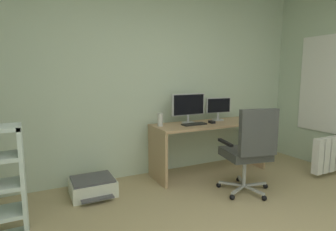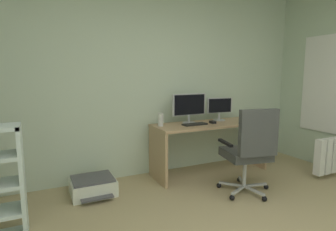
{
  "view_description": "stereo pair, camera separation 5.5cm",
  "coord_description": "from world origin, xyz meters",
  "px_view_note": "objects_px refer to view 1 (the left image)",
  "views": [
    {
      "loc": [
        -1.33,
        -1.01,
        1.38
      ],
      "look_at": [
        0.09,
        1.83,
        0.92
      ],
      "focal_mm": 29.38,
      "sensor_mm": 36.0,
      "label": 1
    },
    {
      "loc": [
        -1.28,
        -1.03,
        1.38
      ],
      "look_at": [
        0.09,
        1.83,
        0.92
      ],
      "focal_mm": 29.38,
      "sensor_mm": 36.0,
      "label": 2
    }
  ],
  "objects_px": {
    "monitor_secondary": "(218,107)",
    "monitor_main": "(188,106)",
    "computer_mouse": "(212,122)",
    "printer": "(93,187)",
    "desktop_speaker": "(160,120)",
    "desk": "(209,135)",
    "office_chair": "(250,148)",
    "keyboard": "(194,124)"
  },
  "relations": [
    {
      "from": "desktop_speaker",
      "to": "printer",
      "type": "height_order",
      "value": "desktop_speaker"
    },
    {
      "from": "computer_mouse",
      "to": "desktop_speaker",
      "type": "xyz_separation_m",
      "value": [
        -0.74,
        0.12,
        0.07
      ]
    },
    {
      "from": "desk",
      "to": "monitor_main",
      "type": "xyz_separation_m",
      "value": [
        -0.28,
        0.12,
        0.42
      ]
    },
    {
      "from": "keyboard",
      "to": "printer",
      "type": "bearing_deg",
      "value": 176.03
    },
    {
      "from": "desk",
      "to": "printer",
      "type": "distance_m",
      "value": 1.71
    },
    {
      "from": "desk",
      "to": "monitor_main",
      "type": "height_order",
      "value": "monitor_main"
    },
    {
      "from": "computer_mouse",
      "to": "printer",
      "type": "height_order",
      "value": "computer_mouse"
    },
    {
      "from": "keyboard",
      "to": "printer",
      "type": "relative_size",
      "value": 0.66
    },
    {
      "from": "monitor_secondary",
      "to": "printer",
      "type": "xyz_separation_m",
      "value": [
        -1.88,
        -0.15,
        -0.82
      ]
    },
    {
      "from": "desk",
      "to": "office_chair",
      "type": "bearing_deg",
      "value": -92.13
    },
    {
      "from": "office_chair",
      "to": "monitor_secondary",
      "type": "bearing_deg",
      "value": 74.69
    },
    {
      "from": "computer_mouse",
      "to": "desktop_speaker",
      "type": "distance_m",
      "value": 0.75
    },
    {
      "from": "desk",
      "to": "printer",
      "type": "height_order",
      "value": "desk"
    },
    {
      "from": "desk",
      "to": "computer_mouse",
      "type": "bearing_deg",
      "value": -88.05
    },
    {
      "from": "monitor_secondary",
      "to": "office_chair",
      "type": "distance_m",
      "value": 1.06
    },
    {
      "from": "desk",
      "to": "desktop_speaker",
      "type": "xyz_separation_m",
      "value": [
        -0.74,
        0.07,
        0.26
      ]
    },
    {
      "from": "monitor_main",
      "to": "monitor_secondary",
      "type": "xyz_separation_m",
      "value": [
        0.51,
        0.0,
        -0.04
      ]
    },
    {
      "from": "monitor_main",
      "to": "office_chair",
      "type": "height_order",
      "value": "monitor_main"
    },
    {
      "from": "keyboard",
      "to": "printer",
      "type": "distance_m",
      "value": 1.5
    },
    {
      "from": "computer_mouse",
      "to": "office_chair",
      "type": "relative_size",
      "value": 0.1
    },
    {
      "from": "monitor_secondary",
      "to": "monitor_main",
      "type": "bearing_deg",
      "value": -179.98
    },
    {
      "from": "monitor_main",
      "to": "keyboard",
      "type": "relative_size",
      "value": 1.53
    },
    {
      "from": "monitor_main",
      "to": "desktop_speaker",
      "type": "relative_size",
      "value": 3.05
    },
    {
      "from": "desk",
      "to": "monitor_main",
      "type": "bearing_deg",
      "value": 156.91
    },
    {
      "from": "computer_mouse",
      "to": "desktop_speaker",
      "type": "height_order",
      "value": "desktop_speaker"
    },
    {
      "from": "keyboard",
      "to": "computer_mouse",
      "type": "relative_size",
      "value": 3.4
    },
    {
      "from": "monitor_secondary",
      "to": "computer_mouse",
      "type": "height_order",
      "value": "monitor_secondary"
    },
    {
      "from": "desktop_speaker",
      "to": "keyboard",
      "type": "bearing_deg",
      "value": -15.11
    },
    {
      "from": "monitor_main",
      "to": "office_chair",
      "type": "distance_m",
      "value": 1.07
    },
    {
      "from": "desk",
      "to": "monitor_main",
      "type": "distance_m",
      "value": 0.52
    },
    {
      "from": "monitor_secondary",
      "to": "computer_mouse",
      "type": "distance_m",
      "value": 0.34
    },
    {
      "from": "desk",
      "to": "office_chair",
      "type": "distance_m",
      "value": 0.84
    },
    {
      "from": "desk",
      "to": "keyboard",
      "type": "xyz_separation_m",
      "value": [
        -0.29,
        -0.05,
        0.19
      ]
    },
    {
      "from": "desktop_speaker",
      "to": "monitor_secondary",
      "type": "bearing_deg",
      "value": 2.82
    },
    {
      "from": "monitor_main",
      "to": "printer",
      "type": "distance_m",
      "value": 1.63
    },
    {
      "from": "monitor_main",
      "to": "desktop_speaker",
      "type": "height_order",
      "value": "monitor_main"
    },
    {
      "from": "keyboard",
      "to": "computer_mouse",
      "type": "bearing_deg",
      "value": -2.87
    },
    {
      "from": "office_chair",
      "to": "computer_mouse",
      "type": "bearing_deg",
      "value": 87.63
    },
    {
      "from": "printer",
      "to": "keyboard",
      "type": "bearing_deg",
      "value": -0.75
    },
    {
      "from": "monitor_secondary",
      "to": "computer_mouse",
      "type": "xyz_separation_m",
      "value": [
        -0.23,
        -0.17,
        -0.18
      ]
    },
    {
      "from": "keyboard",
      "to": "printer",
      "type": "xyz_separation_m",
      "value": [
        -1.36,
        0.02,
        -0.63
      ]
    },
    {
      "from": "desk",
      "to": "monitor_secondary",
      "type": "distance_m",
      "value": 0.46
    }
  ]
}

